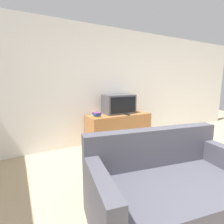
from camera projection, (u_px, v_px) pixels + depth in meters
wall_back at (108, 87)px, 4.03m from camera, size 9.00×0.06×2.60m
tv_stand at (119, 129)px, 3.97m from camera, size 1.43×0.53×0.69m
television at (119, 104)px, 3.97m from camera, size 0.71×0.38×0.43m
couch at (169, 191)px, 1.80m from camera, size 1.79×1.19×0.88m
book_stack at (97, 115)px, 3.57m from camera, size 0.14×0.18×0.10m
remote_on_stand at (127, 114)px, 3.80m from camera, size 0.05×0.14×0.02m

